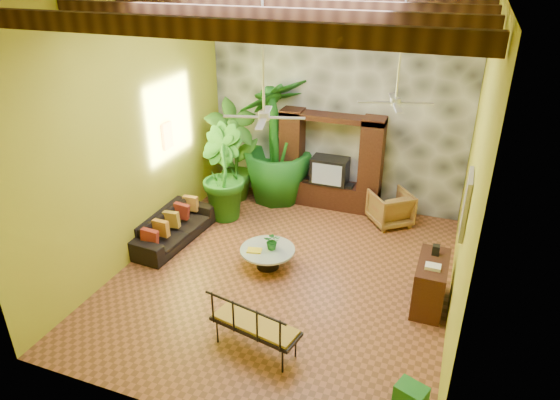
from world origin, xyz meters
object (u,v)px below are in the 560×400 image
at_px(tall_plant_b, 221,173).
at_px(coffee_table, 268,255).
at_px(sofa, 172,227).
at_px(tall_plant_a, 234,152).
at_px(ceiling_fan_back, 397,90).
at_px(iron_bench, 253,324).
at_px(wicker_armchair, 390,208).
at_px(tall_plant_c, 277,141).
at_px(green_bin, 411,397).
at_px(ceiling_fan_front, 264,103).
at_px(side_console, 430,284).
at_px(entertainment_center, 330,168).

relative_size(tall_plant_b, coffee_table, 2.02).
bearing_deg(sofa, tall_plant_a, -5.74).
bearing_deg(ceiling_fan_back, coffee_table, -152.05).
bearing_deg(iron_bench, wicker_armchair, 87.02).
xyz_separation_m(tall_plant_b, iron_bench, (2.43, -3.88, -0.53)).
height_order(tall_plant_c, iron_bench, tall_plant_c).
bearing_deg(iron_bench, green_bin, 6.68).
distance_m(tall_plant_b, coffee_table, 2.52).
height_order(ceiling_fan_front, tall_plant_b, ceiling_fan_front).
distance_m(ceiling_fan_front, tall_plant_a, 4.27).
relative_size(ceiling_fan_front, side_console, 1.70).
bearing_deg(tall_plant_a, entertainment_center, 11.90).
height_order(ceiling_fan_front, side_console, ceiling_fan_front).
xyz_separation_m(wicker_armchair, green_bin, (1.12, -5.05, -0.21)).
xyz_separation_m(entertainment_center, side_console, (2.65, -3.12, -0.53)).
xyz_separation_m(coffee_table, side_console, (3.04, -0.12, 0.18)).
xyz_separation_m(ceiling_fan_front, sofa, (-2.45, 0.77, -3.09)).
relative_size(ceiling_fan_front, iron_bench, 1.27).
distance_m(ceiling_fan_front, tall_plant_b, 3.73).
height_order(side_console, green_bin, side_console).
distance_m(coffee_table, iron_bench, 2.37).
distance_m(ceiling_fan_front, ceiling_fan_back, 2.41).
relative_size(entertainment_center, tall_plant_a, 0.96).
bearing_deg(side_console, entertainment_center, 131.05).
height_order(iron_bench, green_bin, iron_bench).
xyz_separation_m(wicker_armchair, tall_plant_c, (-2.84, 0.32, 1.12)).
height_order(entertainment_center, wicker_armchair, entertainment_center).
bearing_deg(entertainment_center, tall_plant_c, -176.93).
relative_size(tall_plant_a, tall_plant_c, 0.82).
bearing_deg(ceiling_fan_back, sofa, -169.01).
bearing_deg(wicker_armchair, ceiling_fan_back, 54.92).
relative_size(tall_plant_a, green_bin, 6.27).
bearing_deg(entertainment_center, ceiling_fan_front, -93.24).
xyz_separation_m(entertainment_center, tall_plant_b, (-2.15, -1.38, 0.11)).
distance_m(tall_plant_c, side_console, 5.11).
xyz_separation_m(tall_plant_b, coffee_table, (1.76, -1.62, -0.82)).
xyz_separation_m(entertainment_center, ceiling_fan_back, (1.60, -1.94, 2.44)).
distance_m(tall_plant_c, green_bin, 6.81).
xyz_separation_m(coffee_table, iron_bench, (0.68, -2.26, 0.29)).
bearing_deg(entertainment_center, tall_plant_a, -168.10).
bearing_deg(tall_plant_c, iron_bench, -72.88).
bearing_deg(tall_plant_b, entertainment_center, 32.64).
relative_size(tall_plant_c, coffee_table, 2.85).
distance_m(wicker_armchair, tall_plant_b, 3.87).
height_order(sofa, green_bin, sofa).
bearing_deg(ceiling_fan_back, wicker_armchair, 92.57).
bearing_deg(green_bin, sofa, 153.15).
bearing_deg(green_bin, tall_plant_a, 134.60).
bearing_deg(coffee_table, side_console, -2.31).
relative_size(ceiling_fan_back, sofa, 0.86).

